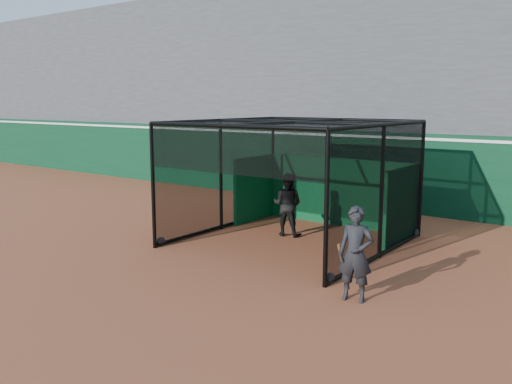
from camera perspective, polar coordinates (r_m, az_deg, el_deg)
The scene contains 6 objects.
ground at distance 11.48m, azimuth -6.99°, elevation -8.12°, with size 120.00×120.00×0.00m, color #984A2C.
outfield_wall at distance 18.19m, azimuth 11.74°, elevation 2.44°, with size 50.00×0.50×2.50m.
grandstand at distance 21.56m, azimuth 16.39°, elevation 11.82°, with size 50.00×7.85×8.95m.
batting_cage at distance 13.35m, azimuth 3.94°, elevation 0.94°, with size 4.74×5.01×2.97m.
batter at distance 14.09m, azimuth 3.32°, elevation -1.32°, with size 0.80×0.62×1.64m, color black.
on_deck_player at distance 9.63m, azimuth 10.43°, elevation -6.45°, with size 0.69×0.53×1.69m.
Camera 1 is at (7.60, -7.88, 3.46)m, focal length 38.00 mm.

